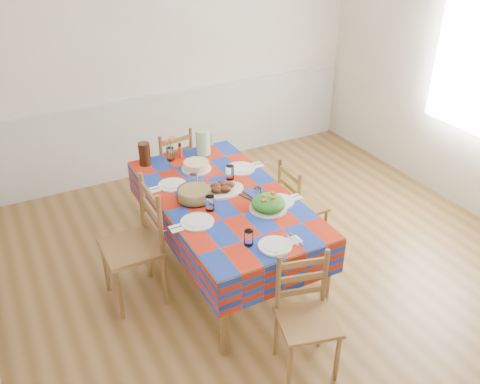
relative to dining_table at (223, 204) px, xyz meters
name	(u,v)px	position (x,y,z in m)	size (l,w,h in m)	color
room	(301,137)	(0.39, -0.48, 0.70)	(4.58, 5.08, 2.78)	brown
wainscot	(176,128)	(0.39, 2.01, -0.16)	(4.41, 0.06, 0.92)	silver
dining_table	(223,204)	(0.00, 0.00, 0.00)	(1.01, 1.88, 0.73)	brown
setting_near_head	(266,243)	(-0.04, -0.75, 0.11)	(0.38, 0.26, 0.11)	white
setting_left_near	(201,215)	(-0.29, -0.22, 0.11)	(0.46, 0.27, 0.12)	white
setting_left_far	(179,183)	(-0.25, 0.31, 0.11)	(0.43, 0.26, 0.11)	white
setting_right_near	(272,198)	(0.30, -0.26, 0.10)	(0.43, 0.25, 0.11)	white
setting_right_far	(237,170)	(0.28, 0.29, 0.11)	(0.49, 0.28, 0.12)	white
meat_platter	(222,188)	(0.02, 0.06, 0.11)	(0.37, 0.26, 0.07)	white
salad_platter	(268,204)	(0.21, -0.34, 0.13)	(0.29, 0.29, 0.12)	white
pasta_bowl	(195,194)	(-0.23, 0.05, 0.13)	(0.27, 0.27, 0.10)	white
cake	(196,166)	(-0.01, 0.51, 0.11)	(0.26, 0.26, 0.07)	white
serving_utensils	(244,195)	(0.15, -0.07, 0.08)	(0.13, 0.29, 0.01)	black
flower_vase	(170,150)	(-0.14, 0.79, 0.18)	(0.14, 0.12, 0.23)	white
hot_sauce	(180,150)	(-0.04, 0.80, 0.15)	(0.03, 0.03, 0.14)	red
green_pitcher	(203,142)	(0.18, 0.78, 0.20)	(0.13, 0.13, 0.23)	#A7D697
tea_pitcher	(145,154)	(-0.37, 0.81, 0.18)	(0.10, 0.10, 0.21)	black
name_card	(281,254)	(0.00, -0.88, 0.09)	(0.09, 0.03, 0.02)	white
chair_near	(306,317)	(0.01, -1.19, -0.23)	(0.46, 0.45, 0.85)	brown
chair_far	(172,168)	(0.00, 1.19, -0.22)	(0.42, 0.41, 0.87)	brown
chair_left	(137,246)	(-0.75, 0.00, -0.16)	(0.42, 0.44, 1.00)	brown
chair_right	(299,206)	(0.75, 0.00, -0.24)	(0.36, 0.38, 0.84)	brown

